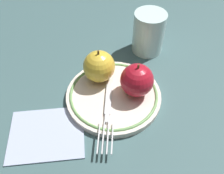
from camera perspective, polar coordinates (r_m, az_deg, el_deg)
name	(u,v)px	position (r m, az deg, el deg)	size (l,w,h in m)	color
ground_plane	(118,103)	(0.51, 1.42, -3.69)	(2.00, 2.00, 0.00)	#3D5C5F
plate	(112,96)	(0.51, 0.00, -2.08)	(0.19, 0.19, 0.02)	silver
apple_red_whole	(99,67)	(0.51, -3.08, 4.68)	(0.07, 0.07, 0.07)	gold
apple_second_whole	(137,80)	(0.49, 5.71, 1.55)	(0.07, 0.07, 0.07)	#B01626
fork	(108,108)	(0.48, -0.97, -4.89)	(0.13, 0.15, 0.00)	silver
drinking_glass	(149,33)	(0.61, 8.37, 12.21)	(0.07, 0.07, 0.10)	silver
napkin_folded	(47,133)	(0.48, -14.73, -10.21)	(0.14, 0.11, 0.01)	#A9B8D7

